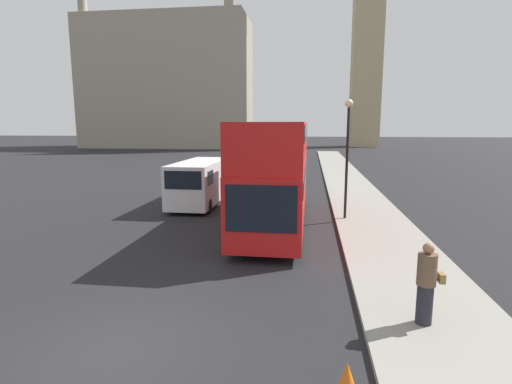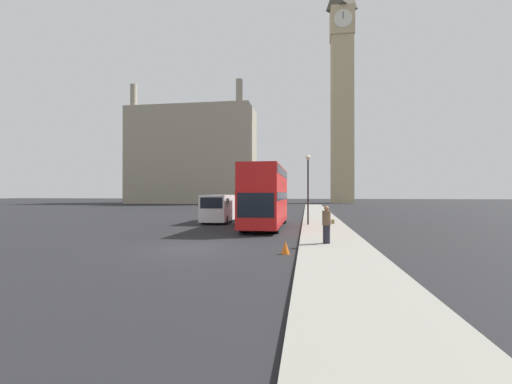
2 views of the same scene
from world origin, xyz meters
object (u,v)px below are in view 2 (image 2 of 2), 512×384
object	(u,v)px
red_double_decker_bus	(266,194)
parked_sedan	(247,206)
white_van	(221,208)
street_lamp	(308,178)
pedestrian	(327,225)
clock_tower	(342,80)

from	to	relation	value
red_double_decker_bus	parked_sedan	bearing A→B (deg)	103.29
white_van	street_lamp	bearing A→B (deg)	-20.31
pedestrian	street_lamp	bearing A→B (deg)	94.94
clock_tower	white_van	world-z (taller)	clock_tower
red_double_decker_bus	clock_tower	bearing A→B (deg)	79.80
red_double_decker_bus	pedestrian	bearing A→B (deg)	-65.49
red_double_decker_bus	white_van	distance (m)	6.16
red_double_decker_bus	pedestrian	size ratio (longest dim) A/B	5.88
red_double_decker_bus	street_lamp	world-z (taller)	street_lamp
red_double_decker_bus	parked_sedan	xyz separation A→B (m)	(-5.77, 24.42, -1.79)
street_lamp	parked_sedan	size ratio (longest dim) A/B	1.23
white_van	parked_sedan	bearing A→B (deg)	93.50
clock_tower	pedestrian	size ratio (longest dim) A/B	35.74
clock_tower	white_van	size ratio (longest dim) A/B	10.34
street_lamp	clock_tower	bearing A→B (deg)	82.21
clock_tower	white_van	bearing A→B (deg)	-104.64
red_double_decker_bus	white_van	xyz separation A→B (m)	(-4.52, 4.01, -1.20)
red_double_decker_bus	pedestrian	xyz separation A→B (m)	(3.97, -8.71, -1.45)
pedestrian	street_lamp	size ratio (longest dim) A/B	0.34
red_double_decker_bus	parked_sedan	world-z (taller)	red_double_decker_bus
clock_tower	street_lamp	world-z (taller)	clock_tower
clock_tower	pedestrian	bearing A→B (deg)	-96.18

